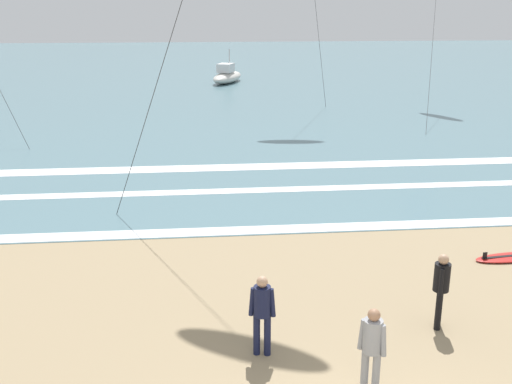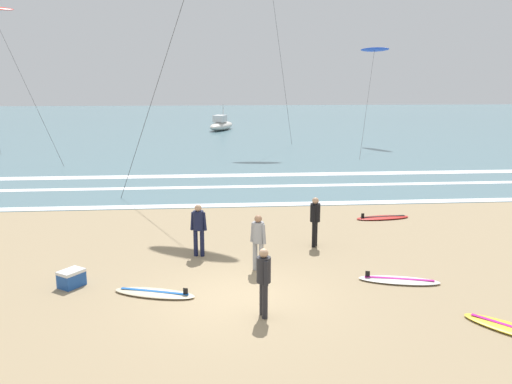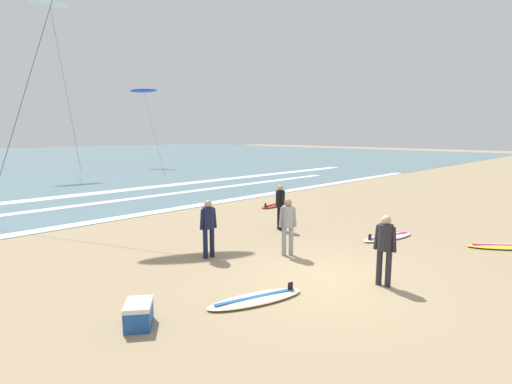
{
  "view_description": "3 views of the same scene",
  "coord_description": "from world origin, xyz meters",
  "px_view_note": "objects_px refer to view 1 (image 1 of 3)",
  "views": [
    {
      "loc": [
        -2.14,
        -6.67,
        6.31
      ],
      "look_at": [
        -1.02,
        4.82,
        2.71
      ],
      "focal_mm": 42.54,
      "sensor_mm": 36.0,
      "label": 1
    },
    {
      "loc": [
        -0.62,
        -12.01,
        5.22
      ],
      "look_at": [
        0.63,
        2.84,
        2.03
      ],
      "focal_mm": 36.92,
      "sensor_mm": 36.0,
      "label": 2
    },
    {
      "loc": [
        -7.3,
        -4.84,
        3.36
      ],
      "look_at": [
        0.94,
        3.43,
        1.58
      ],
      "focal_mm": 27.0,
      "sensor_mm": 36.0,
      "label": 3
    }
  ],
  "objects_px": {
    "surfer_background_far": "(372,344)",
    "offshore_boat": "(227,76)",
    "surfer_mid_group": "(441,284)",
    "surfer_right_near": "(262,308)"
  },
  "relations": [
    {
      "from": "offshore_boat",
      "to": "surfer_mid_group",
      "type": "bearing_deg",
      "value": -86.86
    },
    {
      "from": "surfer_mid_group",
      "to": "offshore_boat",
      "type": "relative_size",
      "value": 0.29
    },
    {
      "from": "surfer_mid_group",
      "to": "offshore_boat",
      "type": "bearing_deg",
      "value": 93.14
    },
    {
      "from": "surfer_right_near",
      "to": "offshore_boat",
      "type": "height_order",
      "value": "offshore_boat"
    },
    {
      "from": "surfer_mid_group",
      "to": "surfer_background_far",
      "type": "xyz_separation_m",
      "value": [
        -1.99,
        -2.04,
        0.0
      ]
    },
    {
      "from": "surfer_background_far",
      "to": "offshore_boat",
      "type": "relative_size",
      "value": 0.29
    },
    {
      "from": "surfer_mid_group",
      "to": "surfer_right_near",
      "type": "distance_m",
      "value": 3.72
    },
    {
      "from": "surfer_background_far",
      "to": "surfer_mid_group",
      "type": "bearing_deg",
      "value": 45.67
    },
    {
      "from": "surfer_mid_group",
      "to": "surfer_right_near",
      "type": "relative_size",
      "value": 1.0
    },
    {
      "from": "surfer_right_near",
      "to": "offshore_boat",
      "type": "relative_size",
      "value": 0.29
    }
  ]
}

